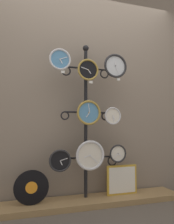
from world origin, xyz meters
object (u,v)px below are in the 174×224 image
(display_stand, at_px, (86,146))
(clock_bottom_right, at_px, (118,154))
(clock_top_center, at_px, (88,70))
(vinyl_record, at_px, (31,188))
(clock_top_right, at_px, (115,66))
(clock_middle_center, at_px, (89,113))
(clock_bottom_left, at_px, (60,161))
(picture_frame, at_px, (122,180))
(clock_bottom_center, at_px, (90,155))
(clock_top_left, at_px, (60,59))
(clock_middle_right, at_px, (113,116))

(display_stand, xyz_separation_m, clock_bottom_right, (0.36, -0.08, -0.09))
(clock_top_center, height_order, vinyl_record, clock_top_center)
(clock_top_right, bearing_deg, clock_middle_center, -177.69)
(clock_top_right, relative_size, vinyl_record, 0.81)
(clock_top_center, xyz_separation_m, clock_bottom_left, (-0.30, 0.03, -0.99))
(clock_middle_center, height_order, picture_frame, clock_middle_center)
(clock_top_right, xyz_separation_m, clock_middle_center, (-0.33, -0.01, -0.55))
(display_stand, bearing_deg, clock_top_right, -17.17)
(clock_bottom_center, bearing_deg, display_stand, 104.73)
(clock_top_center, height_order, clock_bottom_center, clock_top_center)
(clock_top_right, bearing_deg, clock_top_left, -179.28)
(display_stand, distance_m, clock_bottom_left, 0.35)
(clock_bottom_left, relative_size, vinyl_record, 0.68)
(clock_top_left, height_order, clock_bottom_center, clock_top_left)
(clock_top_center, bearing_deg, clock_bottom_center, 34.29)
(display_stand, xyz_separation_m, clock_top_right, (0.33, -0.10, 0.93))
(clock_bottom_center, relative_size, vinyl_record, 0.94)
(clock_top_left, bearing_deg, clock_bottom_center, 3.39)
(clock_bottom_center, bearing_deg, picture_frame, 7.38)
(clock_middle_center, distance_m, clock_middle_right, 0.30)
(display_stand, relative_size, picture_frame, 4.81)
(clock_top_center, xyz_separation_m, clock_middle_center, (0.01, -0.00, -0.48))
(clock_top_center, xyz_separation_m, clock_bottom_right, (0.37, 0.03, -0.94))
(picture_frame, bearing_deg, display_stand, 175.13)
(clock_bottom_left, distance_m, picture_frame, 0.79)
(display_stand, height_order, clock_bottom_left, display_stand)
(vinyl_record, bearing_deg, clock_bottom_right, 0.59)
(clock_bottom_left, height_order, picture_frame, clock_bottom_left)
(clock_top_center, relative_size, clock_bottom_right, 1.18)
(clock_middle_right, bearing_deg, clock_bottom_center, -177.64)
(clock_top_left, height_order, clock_middle_right, clock_top_left)
(clock_top_center, bearing_deg, clock_bottom_right, 5.23)
(clock_bottom_right, bearing_deg, picture_frame, 30.18)
(clock_bottom_left, xyz_separation_m, picture_frame, (0.74, 0.05, -0.26))
(clock_top_center, xyz_separation_m, clock_middle_right, (0.31, 0.03, -0.51))
(clock_top_left, xyz_separation_m, vinyl_record, (-0.27, 0.02, -1.33))
(display_stand, height_order, clock_middle_center, display_stand)
(clock_middle_center, distance_m, clock_bottom_left, 0.60)
(clock_middle_right, bearing_deg, display_stand, 165.47)
(clock_bottom_left, relative_size, clock_bottom_right, 1.14)
(display_stand, xyz_separation_m, clock_top_left, (-0.32, -0.11, 0.94))
(clock_middle_right, xyz_separation_m, vinyl_record, (-0.90, -0.01, -0.74))
(clock_top_right, xyz_separation_m, picture_frame, (0.10, 0.07, -1.32))
(clock_top_center, xyz_separation_m, clock_bottom_center, (0.03, 0.02, -0.95))
(clock_bottom_left, xyz_separation_m, vinyl_record, (-0.29, -0.00, -0.25))
(clock_top_left, relative_size, clock_middle_center, 0.86)
(display_stand, relative_size, clock_top_center, 7.38)
(clock_bottom_center, relative_size, picture_frame, 0.88)
(clock_middle_right, relative_size, vinyl_record, 0.58)
(clock_top_center, bearing_deg, clock_bottom_left, 174.98)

